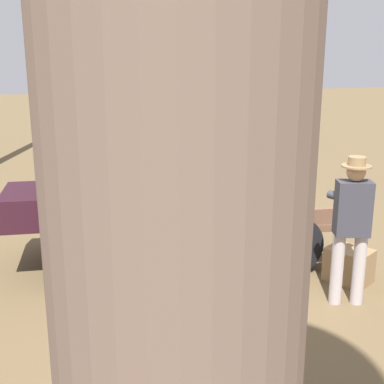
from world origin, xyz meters
name	(u,v)px	position (x,y,z in m)	size (l,w,h in m)	color
ground_plane	(214,258)	(0.00, 0.00, 0.00)	(60.00, 60.00, 0.00)	brown
truck	(157,200)	(0.83, -0.09, 0.92)	(4.54, 1.95, 1.86)	black
farmer	(352,222)	(-1.17, 1.73, 1.04)	(0.54, 0.50, 1.82)	#B6AAA9
wooden_crate	(349,265)	(-1.51, 1.19, 0.23)	(0.56, 0.43, 0.45)	olive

